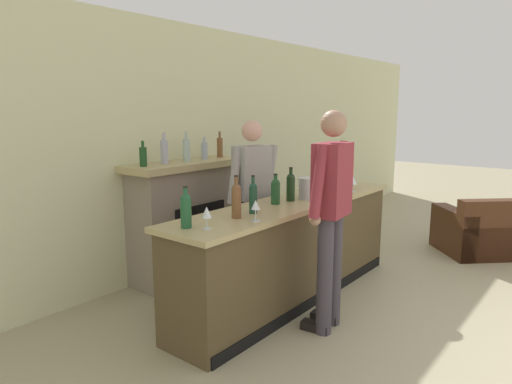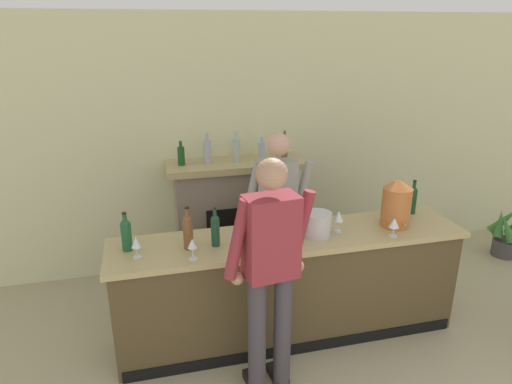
{
  "view_description": "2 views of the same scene",
  "coord_description": "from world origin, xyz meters",
  "px_view_note": "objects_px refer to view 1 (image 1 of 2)",
  "views": [
    {
      "loc": [
        -3.76,
        0.6,
        1.83
      ],
      "look_at": [
        -0.43,
        3.25,
        1.05
      ],
      "focal_mm": 32.0,
      "sensor_mm": 36.0,
      "label": 1
    },
    {
      "loc": [
        -1.34,
        -0.29,
        2.59
      ],
      "look_at": [
        -0.41,
        3.43,
        1.2
      ],
      "focal_mm": 32.0,
      "sensor_mm": 36.0,
      "label": 2
    }
  ],
  "objects_px": {
    "person_bartender": "(252,196)",
    "wine_bottle_cabernet_heavy": "(186,209)",
    "armchair_black": "(477,233)",
    "wine_bottle_riesling_slim": "(253,197)",
    "wine_bottle_port_short": "(338,171)",
    "person_customer": "(331,211)",
    "wine_bottle_chardonnay_pale": "(291,186)",
    "wine_glass_by_dispenser": "(256,206)",
    "copper_dispenser": "(342,169)",
    "wine_bottle_rose_blush": "(236,199)",
    "wine_glass_back_row": "(353,181)",
    "wine_bottle_merlot_tall": "(275,190)",
    "potted_plant_corner": "(355,208)",
    "wine_glass_front_left": "(207,213)",
    "wine_glass_near_bucket": "(317,182)",
    "fireplace_stone": "(186,218)",
    "ice_bucket_steel": "(310,188)"
  },
  "relations": [
    {
      "from": "person_bartender",
      "to": "wine_bottle_cabernet_heavy",
      "type": "distance_m",
      "value": 1.43
    },
    {
      "from": "armchair_black",
      "to": "wine_bottle_riesling_slim",
      "type": "distance_m",
      "value": 3.5
    },
    {
      "from": "wine_bottle_cabernet_heavy",
      "to": "wine_bottle_port_short",
      "type": "xyz_separation_m",
      "value": [
        2.55,
        0.14,
        0.0
      ]
    },
    {
      "from": "person_customer",
      "to": "armchair_black",
      "type": "bearing_deg",
      "value": -9.37
    },
    {
      "from": "person_bartender",
      "to": "wine_bottle_chardonnay_pale",
      "type": "height_order",
      "value": "person_bartender"
    },
    {
      "from": "person_customer",
      "to": "wine_glass_by_dispenser",
      "type": "bearing_deg",
      "value": 141.56
    },
    {
      "from": "copper_dispenser",
      "to": "wine_bottle_chardonnay_pale",
      "type": "height_order",
      "value": "copper_dispenser"
    },
    {
      "from": "person_bartender",
      "to": "wine_bottle_port_short",
      "type": "bearing_deg",
      "value": -15.22
    },
    {
      "from": "armchair_black",
      "to": "wine_bottle_riesling_slim",
      "type": "relative_size",
      "value": 3.57
    },
    {
      "from": "wine_bottle_rose_blush",
      "to": "wine_glass_back_row",
      "type": "relative_size",
      "value": 2.14
    },
    {
      "from": "wine_bottle_rose_blush",
      "to": "wine_bottle_merlot_tall",
      "type": "height_order",
      "value": "wine_bottle_rose_blush"
    },
    {
      "from": "wine_bottle_chardonnay_pale",
      "to": "wine_glass_by_dispenser",
      "type": "distance_m",
      "value": 0.87
    },
    {
      "from": "wine_bottle_riesling_slim",
      "to": "wine_bottle_chardonnay_pale",
      "type": "xyz_separation_m",
      "value": [
        0.63,
        0.05,
        0.0
      ]
    },
    {
      "from": "potted_plant_corner",
      "to": "wine_glass_front_left",
      "type": "relative_size",
      "value": 3.79
    },
    {
      "from": "copper_dispenser",
      "to": "wine_glass_near_bucket",
      "type": "bearing_deg",
      "value": 179.45
    },
    {
      "from": "fireplace_stone",
      "to": "wine_bottle_merlot_tall",
      "type": "height_order",
      "value": "fireplace_stone"
    },
    {
      "from": "wine_bottle_cabernet_heavy",
      "to": "wine_glass_back_row",
      "type": "bearing_deg",
      "value": -7.31
    },
    {
      "from": "person_customer",
      "to": "wine_bottle_riesling_slim",
      "type": "distance_m",
      "value": 0.65
    },
    {
      "from": "wine_bottle_chardonnay_pale",
      "to": "wine_glass_near_bucket",
      "type": "bearing_deg",
      "value": -5.47
    },
    {
      "from": "wine_glass_front_left",
      "to": "potted_plant_corner",
      "type": "bearing_deg",
      "value": 11.84
    },
    {
      "from": "fireplace_stone",
      "to": "wine_bottle_merlot_tall",
      "type": "relative_size",
      "value": 5.64
    },
    {
      "from": "wine_bottle_port_short",
      "to": "wine_bottle_chardonnay_pale",
      "type": "bearing_deg",
      "value": -172.11
    },
    {
      "from": "copper_dispenser",
      "to": "wine_bottle_riesling_slim",
      "type": "height_order",
      "value": "copper_dispenser"
    },
    {
      "from": "wine_bottle_port_short",
      "to": "wine_glass_by_dispenser",
      "type": "relative_size",
      "value": 1.9
    },
    {
      "from": "wine_bottle_riesling_slim",
      "to": "potted_plant_corner",
      "type": "bearing_deg",
      "value": 12.94
    },
    {
      "from": "person_bartender",
      "to": "wine_glass_front_left",
      "type": "xyz_separation_m",
      "value": [
        -1.27,
        -0.61,
        0.14
      ]
    },
    {
      "from": "wine_bottle_cabernet_heavy",
      "to": "wine_glass_by_dispenser",
      "type": "height_order",
      "value": "wine_bottle_cabernet_heavy"
    },
    {
      "from": "ice_bucket_steel",
      "to": "wine_glass_by_dispenser",
      "type": "bearing_deg",
      "value": -171.38
    },
    {
      "from": "person_bartender",
      "to": "wine_glass_back_row",
      "type": "height_order",
      "value": "person_bartender"
    },
    {
      "from": "wine_glass_back_row",
      "to": "wine_glass_front_left",
      "type": "distance_m",
      "value": 2.06
    },
    {
      "from": "person_bartender",
      "to": "copper_dispenser",
      "type": "relative_size",
      "value": 4.08
    },
    {
      "from": "wine_bottle_riesling_slim",
      "to": "copper_dispenser",
      "type": "bearing_deg",
      "value": 0.32
    },
    {
      "from": "person_bartender",
      "to": "wine_bottle_port_short",
      "type": "height_order",
      "value": "person_bartender"
    },
    {
      "from": "potted_plant_corner",
      "to": "person_customer",
      "type": "relative_size",
      "value": 0.35
    },
    {
      "from": "wine_glass_near_bucket",
      "to": "ice_bucket_steel",
      "type": "bearing_deg",
      "value": -168.22
    },
    {
      "from": "potted_plant_corner",
      "to": "ice_bucket_steel",
      "type": "height_order",
      "value": "ice_bucket_steel"
    },
    {
      "from": "wine_bottle_rose_blush",
      "to": "wine_bottle_chardonnay_pale",
      "type": "height_order",
      "value": "wine_bottle_rose_blush"
    },
    {
      "from": "potted_plant_corner",
      "to": "wine_glass_back_row",
      "type": "distance_m",
      "value": 2.53
    },
    {
      "from": "wine_bottle_cabernet_heavy",
      "to": "wine_bottle_chardonnay_pale",
      "type": "xyz_separation_m",
      "value": [
        1.31,
        -0.03,
        0.0
      ]
    },
    {
      "from": "wine_glass_near_bucket",
      "to": "potted_plant_corner",
      "type": "bearing_deg",
      "value": 17.62
    },
    {
      "from": "wine_bottle_riesling_slim",
      "to": "wine_bottle_merlot_tall",
      "type": "distance_m",
      "value": 0.43
    },
    {
      "from": "wine_glass_back_row",
      "to": "ice_bucket_steel",
      "type": "bearing_deg",
      "value": 165.5
    },
    {
      "from": "fireplace_stone",
      "to": "wine_bottle_rose_blush",
      "type": "relative_size",
      "value": 4.58
    },
    {
      "from": "person_bartender",
      "to": "wine_bottle_port_short",
      "type": "distance_m",
      "value": 1.26
    },
    {
      "from": "wine_bottle_cabernet_heavy",
      "to": "wine_bottle_port_short",
      "type": "distance_m",
      "value": 2.55
    },
    {
      "from": "person_customer",
      "to": "wine_bottle_merlot_tall",
      "type": "bearing_deg",
      "value": 78.25
    },
    {
      "from": "fireplace_stone",
      "to": "copper_dispenser",
      "type": "xyz_separation_m",
      "value": [
        1.15,
        -1.27,
        0.52
      ]
    },
    {
      "from": "wine_glass_by_dispenser",
      "to": "wine_glass_front_left",
      "type": "xyz_separation_m",
      "value": [
        -0.4,
        0.13,
        -0.0
      ]
    },
    {
      "from": "wine_bottle_riesling_slim",
      "to": "wine_glass_by_dispenser",
      "type": "relative_size",
      "value": 1.91
    },
    {
      "from": "fireplace_stone",
      "to": "person_bartender",
      "type": "height_order",
      "value": "person_bartender"
    }
  ]
}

